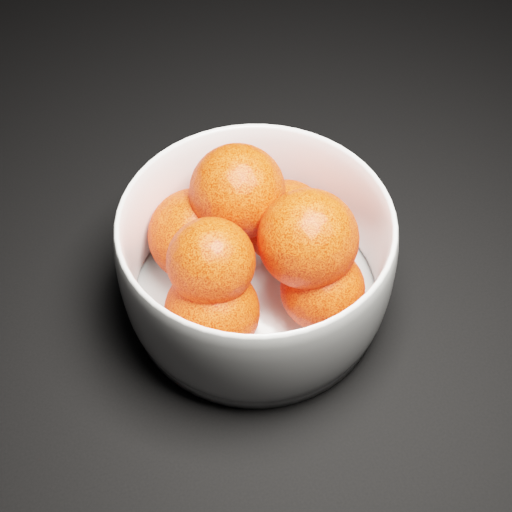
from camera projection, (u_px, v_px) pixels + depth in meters
name	position (u px, v px, depth m)	size (l,w,h in m)	color
ground	(392.00, 78.00, 0.83)	(3.00, 3.00, 0.00)	black
bowl	(256.00, 260.00, 0.59)	(0.23, 0.23, 0.11)	silver
orange_pile	(251.00, 246.00, 0.58)	(0.16, 0.16, 0.12)	#FF310E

